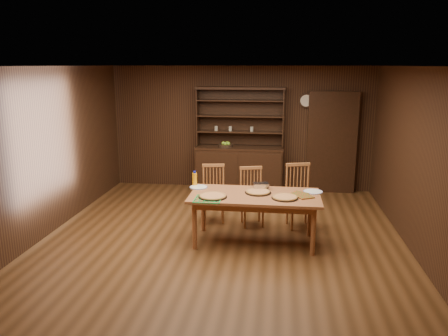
# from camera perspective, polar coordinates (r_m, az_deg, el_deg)

# --- Properties ---
(floor) EXTENTS (6.00, 6.00, 0.00)m
(floor) POSITION_cam_1_polar(r_m,az_deg,el_deg) (6.79, -0.25, -9.34)
(floor) COLOR brown
(floor) RESTS_ON ground
(room_shell) EXTENTS (6.00, 6.00, 6.00)m
(room_shell) POSITION_cam_1_polar(r_m,az_deg,el_deg) (6.35, -0.27, 3.91)
(room_shell) COLOR white
(room_shell) RESTS_ON floor
(china_hutch) EXTENTS (1.84, 0.52, 2.17)m
(china_hutch) POSITION_cam_1_polar(r_m,az_deg,el_deg) (9.23, 2.00, 0.67)
(china_hutch) COLOR black
(china_hutch) RESTS_ON floor
(doorway) EXTENTS (1.00, 0.18, 2.10)m
(doorway) POSITION_cam_1_polar(r_m,az_deg,el_deg) (9.30, 13.87, 3.25)
(doorway) COLOR black
(doorway) RESTS_ON floor
(wall_clock) EXTENTS (0.30, 0.05, 0.30)m
(wall_clock) POSITION_cam_1_polar(r_m,az_deg,el_deg) (9.21, 10.69, 8.65)
(wall_clock) COLOR black
(wall_clock) RESTS_ON room_shell
(dining_table) EXTENTS (1.92, 0.96, 0.75)m
(dining_table) POSITION_cam_1_polar(r_m,az_deg,el_deg) (6.50, 4.04, -4.14)
(dining_table) COLOR #AA653B
(dining_table) RESTS_ON floor
(chair_left) EXTENTS (0.46, 0.44, 0.97)m
(chair_left) POSITION_cam_1_polar(r_m,az_deg,el_deg) (7.45, -1.37, -3.06)
(chair_left) COLOR #B4773D
(chair_left) RESTS_ON floor
(chair_center) EXTENTS (0.48, 0.47, 0.97)m
(chair_center) POSITION_cam_1_polar(r_m,az_deg,el_deg) (7.30, 3.64, -3.45)
(chair_center) COLOR #B4773D
(chair_center) RESTS_ON floor
(chair_right) EXTENTS (0.52, 0.50, 1.04)m
(chair_right) POSITION_cam_1_polar(r_m,az_deg,el_deg) (7.30, 9.72, -3.28)
(chair_right) COLOR #B4773D
(chair_right) RESTS_ON floor
(pizza_left) EXTENTS (0.41, 0.41, 0.04)m
(pizza_left) POSITION_cam_1_polar(r_m,az_deg,el_deg) (6.32, -1.49, -3.69)
(pizza_left) COLOR black
(pizza_left) RESTS_ON dining_table
(pizza_right) EXTENTS (0.38, 0.38, 0.04)m
(pizza_right) POSITION_cam_1_polar(r_m,az_deg,el_deg) (6.32, 7.97, -3.81)
(pizza_right) COLOR black
(pizza_right) RESTS_ON dining_table
(pizza_center) EXTENTS (0.39, 0.39, 0.04)m
(pizza_center) POSITION_cam_1_polar(r_m,az_deg,el_deg) (6.54, 4.47, -3.13)
(pizza_center) COLOR black
(pizza_center) RESTS_ON dining_table
(cooling_rack) EXTENTS (0.46, 0.46, 0.02)m
(cooling_rack) POSITION_cam_1_polar(r_m,az_deg,el_deg) (6.23, -2.12, -4.05)
(cooling_rack) COLOR green
(cooling_rack) RESTS_ON dining_table
(plate_left) EXTENTS (0.28, 0.28, 0.02)m
(plate_left) POSITION_cam_1_polar(r_m,az_deg,el_deg) (6.82, -3.34, -2.50)
(plate_left) COLOR white
(plate_left) RESTS_ON dining_table
(plate_right) EXTENTS (0.29, 0.29, 0.02)m
(plate_right) POSITION_cam_1_polar(r_m,az_deg,el_deg) (6.71, 11.55, -3.04)
(plate_right) COLOR white
(plate_right) RESTS_ON dining_table
(foil_dish) EXTENTS (0.26, 0.21, 0.09)m
(foil_dish) POSITION_cam_1_polar(r_m,az_deg,el_deg) (6.75, 4.85, -2.36)
(foil_dish) COLOR silver
(foil_dish) RESTS_ON dining_table
(juice_bottle) EXTENTS (0.08, 0.08, 0.24)m
(juice_bottle) POSITION_cam_1_polar(r_m,az_deg,el_deg) (6.91, -3.86, -1.45)
(juice_bottle) COLOR orange
(juice_bottle) RESTS_ON dining_table
(pot_holder_a) EXTENTS (0.30, 0.30, 0.02)m
(pot_holder_a) POSITION_cam_1_polar(r_m,az_deg,el_deg) (6.44, 10.46, -3.68)
(pot_holder_a) COLOR #AE1E13
(pot_holder_a) RESTS_ON dining_table
(pot_holder_b) EXTENTS (0.31, 0.31, 0.02)m
(pot_holder_b) POSITION_cam_1_polar(r_m,az_deg,el_deg) (6.55, 9.78, -3.35)
(pot_holder_b) COLOR #AE1E13
(pot_holder_b) RESTS_ON dining_table
(fruit_bowl) EXTENTS (0.31, 0.31, 0.12)m
(fruit_bowl) POSITION_cam_1_polar(r_m,az_deg,el_deg) (9.11, 0.24, 3.00)
(fruit_bowl) COLOR black
(fruit_bowl) RESTS_ON china_hutch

